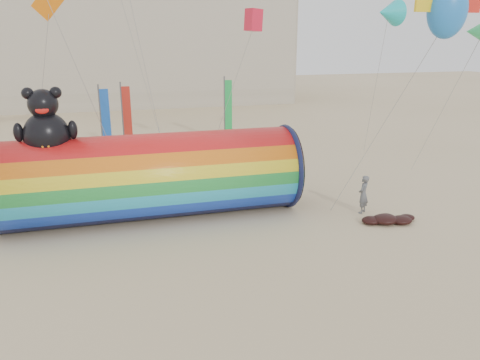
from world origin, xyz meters
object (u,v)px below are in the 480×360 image
object	(u,v)px
windsock_assembly	(151,174)
kite_handler	(363,194)
hotel_building	(35,16)
fabric_bundle	(389,219)

from	to	relation	value
windsock_assembly	kite_handler	bearing A→B (deg)	-13.01
hotel_building	kite_handler	size ratio (longest dim) A/B	32.78
hotel_building	fabric_bundle	distance (m)	50.10
hotel_building	kite_handler	world-z (taller)	hotel_building
kite_handler	fabric_bundle	bearing A→B (deg)	67.94
fabric_bundle	windsock_assembly	bearing A→B (deg)	160.03
fabric_bundle	kite_handler	bearing A→B (deg)	109.08
hotel_building	fabric_bundle	xyz separation A→B (m)	(19.31, -45.11, -10.14)
kite_handler	hotel_building	bearing A→B (deg)	-107.84
windsock_assembly	fabric_bundle	distance (m)	10.99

